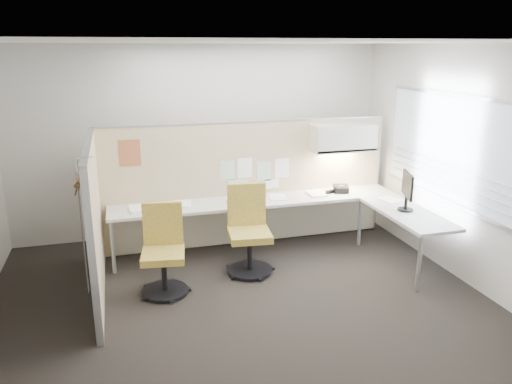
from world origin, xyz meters
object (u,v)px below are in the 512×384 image
object	(u,v)px
phone	(341,189)
desk	(283,210)
chair_right	(249,232)
monitor	(407,189)
chair_left	(163,253)

from	to	relation	value
phone	desk	bearing A→B (deg)	-155.19
chair_right	monitor	size ratio (longest dim) A/B	2.20
monitor	phone	distance (m)	1.11
chair_left	chair_right	bearing A→B (deg)	22.51
desk	phone	bearing A→B (deg)	10.28
chair_left	phone	bearing A→B (deg)	27.58
desk	chair_left	distance (m)	1.87
chair_left	monitor	world-z (taller)	monitor
desk	chair_left	bearing A→B (deg)	-156.31
chair_right	phone	size ratio (longest dim) A/B	4.37
chair_right	phone	bearing A→B (deg)	28.71
chair_right	monitor	bearing A→B (deg)	-3.76
phone	chair_left	bearing A→B (deg)	-146.27
chair_right	monitor	world-z (taller)	monitor
monitor	desk	bearing A→B (deg)	77.97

